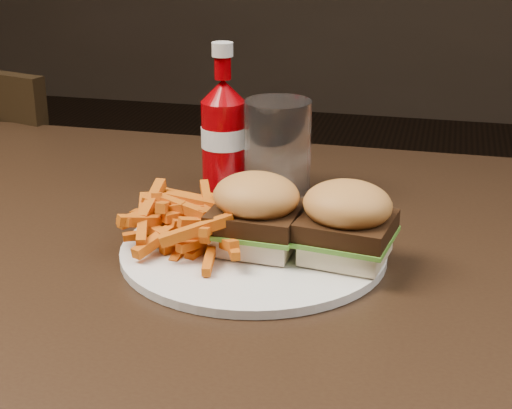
% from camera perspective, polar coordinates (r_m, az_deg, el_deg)
% --- Properties ---
extents(dining_table, '(1.20, 0.80, 0.04)m').
position_cam_1_polar(dining_table, '(0.80, -4.45, -4.77)').
color(dining_table, black).
rests_on(dining_table, ground).
extents(chair_far, '(0.45, 0.45, 0.04)m').
position_cam_1_polar(chair_far, '(1.62, -14.61, -3.20)').
color(chair_far, black).
rests_on(chair_far, ground).
extents(plate, '(0.26, 0.26, 0.01)m').
position_cam_1_polar(plate, '(0.78, -0.18, -3.36)').
color(plate, white).
rests_on(plate, dining_table).
extents(sandwich_half_a, '(0.08, 0.07, 0.02)m').
position_cam_1_polar(sandwich_half_a, '(0.76, 0.02, -2.46)').
color(sandwich_half_a, beige).
rests_on(sandwich_half_a, plate).
extents(sandwich_half_b, '(0.08, 0.08, 0.02)m').
position_cam_1_polar(sandwich_half_b, '(0.75, 6.53, -3.16)').
color(sandwich_half_b, beige).
rests_on(sandwich_half_b, plate).
extents(fries_pile, '(0.14, 0.14, 0.05)m').
position_cam_1_polar(fries_pile, '(0.78, -4.67, -0.99)').
color(fries_pile, '#B94100').
rests_on(fries_pile, plate).
extents(ketchup_bottle, '(0.06, 0.06, 0.10)m').
position_cam_1_polar(ketchup_bottle, '(0.92, -2.35, 4.35)').
color(ketchup_bottle, '#890004').
rests_on(ketchup_bottle, dining_table).
extents(tumbler, '(0.09, 0.09, 0.12)m').
position_cam_1_polar(tumbler, '(0.91, 1.57, 3.82)').
color(tumbler, white).
rests_on(tumbler, dining_table).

